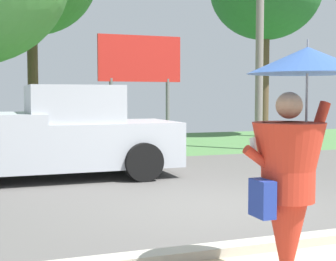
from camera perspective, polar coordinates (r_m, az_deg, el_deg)
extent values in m
cube|color=#565451|center=(9.35, 0.54, -6.58)|extent=(40.00, 8.00, 0.10)
cube|color=#4A7841|center=(17.01, -8.95, -1.84)|extent=(40.00, 8.00, 0.10)
cube|color=#B2AD9E|center=(5.85, 14.71, -12.17)|extent=(40.00, 0.24, 0.10)
cone|color=#B22D1E|center=(4.26, 13.60, -8.88)|extent=(0.60, 0.60, 1.45)
cylinder|color=#B22D1E|center=(4.19, 13.69, -3.54)|extent=(0.44, 0.44, 0.65)
sphere|color=tan|center=(4.16, 13.80, 2.83)|extent=(0.22, 0.22, 0.22)
cylinder|color=#B22D1E|center=(4.33, 16.84, 0.30)|extent=(0.24, 0.09, 0.45)
cylinder|color=#B22D1E|center=(4.07, 10.48, -3.26)|extent=(0.29, 0.08, 0.24)
cylinder|color=gray|center=(4.25, 15.69, 3.29)|extent=(0.02, 0.02, 0.75)
cone|color=#33569E|center=(4.26, 15.78, 7.80)|extent=(1.00, 1.00, 0.22)
cylinder|color=gray|center=(4.27, 15.81, 9.41)|extent=(0.02, 0.02, 0.10)
cube|color=#B7B7BC|center=(4.06, 9.80, -1.87)|extent=(0.02, 0.11, 0.16)
cube|color=navy|center=(4.05, 10.81, -7.70)|extent=(0.12, 0.24, 0.30)
cube|color=#ADB2BA|center=(10.28, -13.61, -1.61)|extent=(5.20, 2.00, 0.90)
cube|color=#ADB2BA|center=(10.31, -10.91, 2.62)|extent=(1.80, 1.84, 0.90)
cube|color=#2D3842|center=(10.47, -6.31, 2.68)|extent=(0.10, 1.70, 0.77)
cylinder|color=black|center=(11.60, -5.75, -2.39)|extent=(0.76, 0.28, 0.76)
cylinder|color=black|center=(9.68, -2.84, -3.64)|extent=(0.76, 0.28, 0.76)
cylinder|color=gray|center=(15.64, 10.52, 10.64)|extent=(0.24, 0.24, 6.98)
cylinder|color=slate|center=(14.94, -6.54, 1.80)|extent=(0.12, 0.12, 2.20)
cylinder|color=slate|center=(15.46, -0.04, 1.90)|extent=(0.12, 0.12, 2.20)
cube|color=red|center=(15.21, -3.26, 8.27)|extent=(2.60, 0.10, 1.40)
cylinder|color=brown|center=(17.79, -15.30, 5.53)|extent=(0.36, 0.36, 4.37)
cylinder|color=brown|center=(20.80, 11.07, 5.64)|extent=(0.36, 0.36, 4.58)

